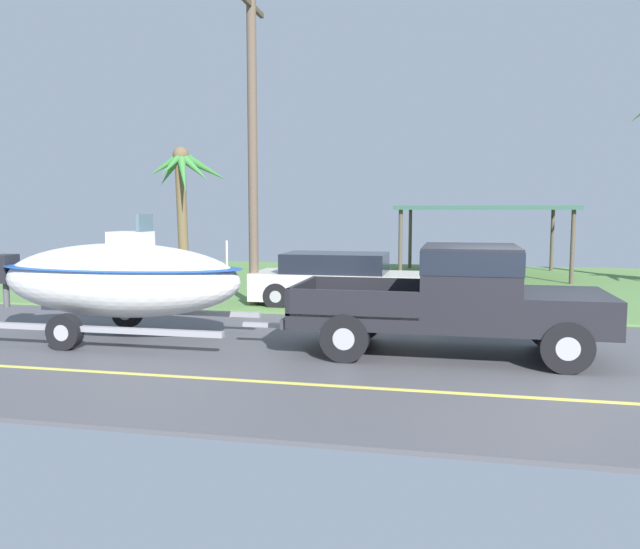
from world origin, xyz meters
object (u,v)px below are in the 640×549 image
(pickup_truck_towing, at_px, (467,295))
(carport_awning, at_px, (482,209))
(utility_pole, at_px, (253,141))
(boat_on_trailer, at_px, (120,279))
(parked_sedan_near, at_px, (342,281))
(palm_tree_near_left, at_px, (184,180))

(pickup_truck_towing, xyz_separation_m, carport_awning, (0.70, 13.31, 1.46))
(pickup_truck_towing, distance_m, utility_pole, 7.54)
(boat_on_trailer, bearing_deg, pickup_truck_towing, 0.00)
(parked_sedan_near, height_order, palm_tree_near_left, palm_tree_near_left)
(boat_on_trailer, distance_m, utility_pole, 5.50)
(pickup_truck_towing, distance_m, parked_sedan_near, 5.81)
(boat_on_trailer, relative_size, utility_pole, 0.75)
(carport_awning, xyz_separation_m, palm_tree_near_left, (-11.04, -1.74, 1.09))
(utility_pole, bearing_deg, pickup_truck_towing, -40.00)
(parked_sedan_near, relative_size, utility_pole, 0.58)
(boat_on_trailer, bearing_deg, palm_tree_near_left, 108.36)
(boat_on_trailer, distance_m, carport_awning, 15.19)
(pickup_truck_towing, relative_size, utility_pole, 0.67)
(carport_awning, distance_m, palm_tree_near_left, 11.23)
(pickup_truck_towing, xyz_separation_m, palm_tree_near_left, (-10.34, 11.58, 2.55))
(carport_awning, bearing_deg, utility_pole, -123.74)
(parked_sedan_near, bearing_deg, carport_awning, 65.90)
(parked_sedan_near, bearing_deg, utility_pole, -166.73)
(carport_awning, bearing_deg, pickup_truck_towing, -93.00)
(pickup_truck_towing, bearing_deg, carport_awning, 87.00)
(boat_on_trailer, height_order, palm_tree_near_left, palm_tree_near_left)
(pickup_truck_towing, height_order, parked_sedan_near, pickup_truck_towing)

